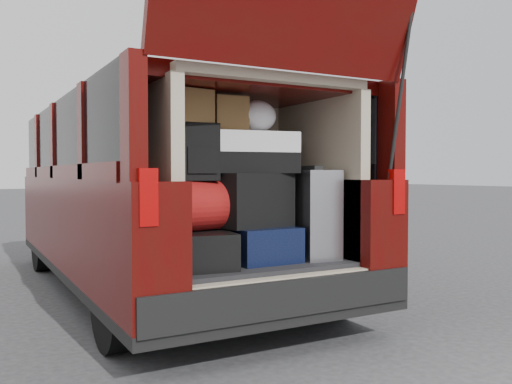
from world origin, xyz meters
TOP-DOWN VIEW (x-y plane):
  - ground at (0.00, 0.00)m, footprint 80.00×80.00m
  - minivan at (0.00, 1.86)m, footprint 1.90×5.35m
  - load_floor at (0.00, 0.28)m, footprint 1.24×1.05m
  - black_hardshell at (-0.40, 0.13)m, footprint 0.48×0.62m
  - navy_hardshell at (0.06, 0.17)m, footprint 0.45×0.55m
  - silver_roller at (0.46, 0.08)m, footprint 0.29×0.43m
  - red_duffel at (-0.36, 0.16)m, footprint 0.55×0.41m
  - black_soft_case at (0.02, 0.15)m, footprint 0.55×0.39m
  - backpack at (-0.37, 0.16)m, footprint 0.27×0.18m
  - twotone_duffel at (0.03, 0.20)m, footprint 0.66×0.41m
  - grocery_sack_lower at (-0.41, 0.18)m, footprint 0.26×0.22m
  - grocery_sack_upper at (-0.12, 0.23)m, footprint 0.24×0.20m
  - plastic_bag_center at (0.09, 0.21)m, footprint 0.31×0.29m

SIDE VIEW (x-z plane):
  - ground at x=0.00m, z-range 0.00..0.00m
  - load_floor at x=0.00m, z-range 0.00..0.55m
  - black_hardshell at x=-0.40m, z-range 0.55..0.78m
  - navy_hardshell at x=0.06m, z-range 0.55..0.78m
  - silver_roller at x=0.46m, z-range 0.55..1.16m
  - minivan at x=0.00m, z-range -0.47..2.29m
  - red_duffel at x=-0.36m, z-range 0.78..1.10m
  - black_soft_case at x=0.02m, z-range 0.78..1.14m
  - backpack at x=-0.37m, z-range 1.10..1.46m
  - twotone_duffel at x=0.03m, z-range 1.14..1.42m
  - plastic_bag_center at x=0.09m, z-range 1.42..1.64m
  - grocery_sack_upper at x=-0.12m, z-range 1.42..1.65m
  - grocery_sack_lower at x=-0.41m, z-range 1.46..1.67m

